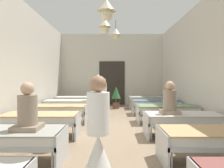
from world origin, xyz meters
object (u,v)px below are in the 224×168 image
object	(u,v)px
bed_right_row_1	(217,138)
bed_left_row_3	(58,109)
patient_seated_primary	(170,102)
potted_plant	(116,95)
bed_left_row_2	(40,119)
bed_right_row_2	(184,119)
patient_seated_secondary	(28,112)
bed_right_row_3	(166,109)
nurse_near_aisle	(104,98)
bed_left_row_4	(68,103)
nurse_mid_aisle	(98,147)
bed_right_row_5	(149,99)
bed_right_row_4	(156,103)
bed_left_row_1	(7,138)
bed_left_row_5	(75,99)

from	to	relation	value
bed_right_row_1	bed_left_row_3	size ratio (longest dim) A/B	1.00
patient_seated_primary	potted_plant	bearing A→B (deg)	104.30
potted_plant	bed_left_row_2	bearing A→B (deg)	-112.30
bed_right_row_2	patient_seated_secondary	world-z (taller)	patient_seated_secondary
bed_right_row_1	bed_right_row_3	xyz separation A→B (m)	(0.00, 3.16, 0.00)
patient_seated_secondary	bed_right_row_3	bearing A→B (deg)	44.70
bed_right_row_2	bed_left_row_2	bearing A→B (deg)	180.00
bed_left_row_2	nurse_near_aisle	bearing A→B (deg)	73.03
bed_left_row_2	patient_seated_secondary	xyz separation A→B (m)	(0.35, -1.57, 0.43)
bed_left_row_4	nurse_mid_aisle	world-z (taller)	nurse_mid_aisle
nurse_near_aisle	bed_right_row_5	bearing A→B (deg)	-96.40
bed_left_row_2	bed_right_row_2	xyz separation A→B (m)	(3.53, 0.00, 0.00)
bed_left_row_4	nurse_mid_aisle	size ratio (longest dim) A/B	1.28
bed_right_row_4	potted_plant	distance (m)	2.27
bed_left_row_1	bed_left_row_4	distance (m)	4.74
bed_left_row_2	patient_seated_secondary	world-z (taller)	patient_seated_secondary
bed_left_row_2	bed_right_row_2	bearing A→B (deg)	0.00
bed_left_row_4	potted_plant	distance (m)	2.55
bed_left_row_1	bed_right_row_2	xyz separation A→B (m)	(3.53, 1.58, 0.00)
bed_left_row_1	bed_left_row_4	bearing A→B (deg)	90.00
bed_left_row_5	patient_seated_primary	size ratio (longest dim) A/B	2.37
bed_left_row_2	patient_seated_primary	bearing A→B (deg)	-0.18
nurse_mid_aisle	potted_plant	world-z (taller)	nurse_mid_aisle
bed_right_row_2	bed_right_row_5	distance (m)	4.74
bed_right_row_4	potted_plant	size ratio (longest dim) A/B	1.79
bed_left_row_4	patient_seated_primary	distance (m)	4.52
bed_right_row_2	nurse_near_aisle	size ratio (longest dim) A/B	1.28
bed_left_row_1	potted_plant	world-z (taller)	potted_plant
bed_right_row_4	bed_right_row_5	distance (m)	1.58
bed_left_row_1	bed_right_row_1	distance (m)	3.53
bed_left_row_4	patient_seated_primary	size ratio (longest dim) A/B	2.37
bed_left_row_3	bed_right_row_1	bearing A→B (deg)	-41.83
bed_right_row_5	patient_seated_primary	world-z (taller)	patient_seated_primary
bed_left_row_2	bed_left_row_3	bearing A→B (deg)	90.00
bed_right_row_3	bed_left_row_5	distance (m)	4.74
bed_right_row_3	bed_left_row_3	bearing A→B (deg)	180.00
bed_left_row_1	potted_plant	xyz separation A→B (m)	(1.96, 6.37, 0.21)
bed_right_row_2	nurse_near_aisle	world-z (taller)	nurse_near_aisle
bed_left_row_1	bed_right_row_1	size ratio (longest dim) A/B	1.00
bed_left_row_1	bed_left_row_3	size ratio (longest dim) A/B	1.00
bed_left_row_4	bed_right_row_5	xyz separation A→B (m)	(3.53, 1.58, 0.00)
bed_left_row_4	nurse_near_aisle	world-z (taller)	nurse_near_aisle
bed_left_row_2	bed_right_row_5	distance (m)	5.92
nurse_near_aisle	patient_seated_primary	bearing A→B (deg)	-171.18
bed_left_row_2	potted_plant	size ratio (longest dim) A/B	1.79
bed_right_row_3	patient_seated_secondary	world-z (taller)	patient_seated_secondary
bed_left_row_1	nurse_near_aisle	distance (m)	6.22
nurse_mid_aisle	bed_left_row_1	bearing A→B (deg)	-5.81
bed_right_row_3	nurse_near_aisle	xyz separation A→B (m)	(-2.16, 2.91, 0.09)
bed_right_row_1	nurse_near_aisle	distance (m)	6.44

